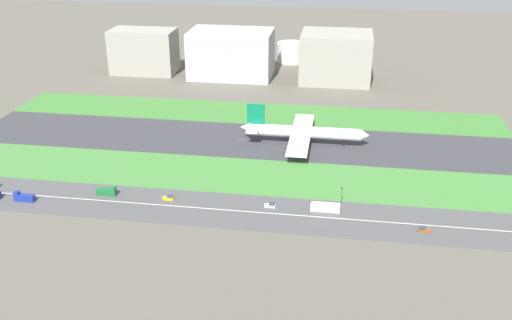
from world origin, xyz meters
name	(u,v)px	position (x,y,z in m)	size (l,w,h in m)	color
ground_plane	(242,140)	(0.00, 0.00, 0.00)	(800.00, 800.00, 0.00)	#5B564C
runway	(242,140)	(0.00, 0.00, 0.05)	(280.00, 46.00, 0.10)	#38383D
grass_median_north	(254,113)	(0.00, 41.00, 0.05)	(280.00, 36.00, 0.10)	#3D7A33
grass_median_south	(226,174)	(0.00, -41.00, 0.05)	(280.00, 36.00, 0.10)	#427F38
highway	(211,209)	(0.00, -73.00, 0.05)	(280.00, 28.00, 0.10)	#4C4C4F
highway_centerline	(211,209)	(0.00, -73.00, 0.11)	(266.00, 0.50, 0.01)	silver
airliner	(302,132)	(30.57, 0.00, 6.23)	(65.00, 56.00, 19.70)	white
car_2	(271,205)	(23.62, -68.00, 0.92)	(4.40, 1.80, 2.00)	silver
truck_1	(107,192)	(-45.51, -68.00, 1.67)	(8.40, 2.50, 4.00)	#19662D
car_1	(424,230)	(82.62, -78.00, 0.92)	(4.40, 1.80, 2.00)	brown
bus_1	(325,207)	(45.52, -68.00, 1.82)	(11.60, 2.50, 3.50)	silver
car_3	(169,198)	(-18.77, -68.00, 0.92)	(4.40, 1.80, 2.00)	yellow
truck_0	(24,197)	(-77.21, -78.00, 1.67)	(8.40, 2.50, 4.00)	navy
traffic_light	(342,194)	(51.65, -60.01, 4.29)	(0.36, 0.50, 7.20)	#4C4C51
terminal_building	(144,51)	(-90.00, 114.00, 15.25)	(44.92, 24.61, 30.50)	#9E998E
hangar_building	(231,54)	(-27.31, 114.00, 15.88)	(56.35, 35.78, 31.75)	#B2B2B7
office_tower	(336,57)	(44.25, 114.00, 16.31)	(46.66, 37.04, 32.61)	#9E998E
fuel_tank_west	(291,52)	(9.99, 159.00, 7.26)	(21.18, 21.18, 14.52)	silver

